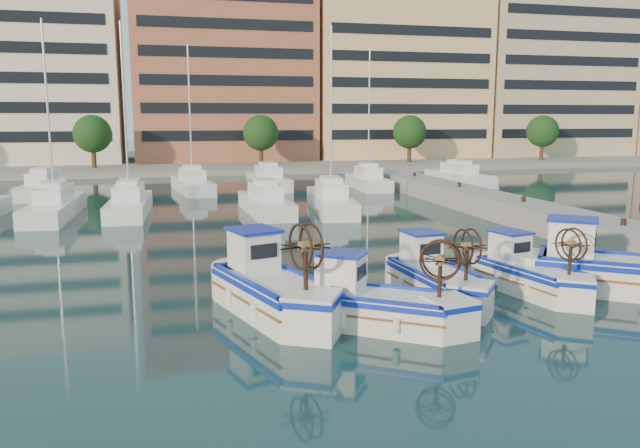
% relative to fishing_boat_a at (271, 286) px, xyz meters
% --- Properties ---
extents(ground, '(300.00, 300.00, 0.00)m').
position_rel_fishing_boat_a_xyz_m(ground, '(3.63, -0.94, -0.86)').
color(ground, '#1B4246').
rests_on(ground, ground).
extents(quay, '(3.00, 60.00, 1.20)m').
position_rel_fishing_boat_a_xyz_m(quay, '(16.63, 7.06, -0.26)').
color(quay, gray).
rests_on(quay, ground).
extents(waterfront, '(180.00, 40.00, 25.60)m').
position_rel_fishing_boat_a_xyz_m(waterfront, '(12.86, 64.11, 10.24)').
color(waterfront, gray).
rests_on(waterfront, ground).
extents(yacht_marina, '(39.52, 23.79, 11.50)m').
position_rel_fishing_boat_a_xyz_m(yacht_marina, '(0.73, 26.76, -0.33)').
color(yacht_marina, white).
rests_on(yacht_marina, ground).
extents(fishing_boat_a, '(3.36, 5.15, 3.12)m').
position_rel_fishing_boat_a_xyz_m(fishing_boat_a, '(0.00, 0.00, 0.00)').
color(fishing_boat_a, white).
rests_on(fishing_boat_a, ground).
extents(fishing_boat_b, '(4.35, 3.78, 2.68)m').
position_rel_fishing_boat_a_xyz_m(fishing_boat_b, '(2.63, -1.94, -0.12)').
color(fishing_boat_b, white).
rests_on(fishing_boat_b, ground).
extents(fishing_boat_c, '(2.11, 4.35, 2.66)m').
position_rel_fishing_boat_a_xyz_m(fishing_boat_c, '(5.51, 0.31, -0.13)').
color(fishing_boat_c, white).
rests_on(fishing_boat_c, ground).
extents(fishing_boat_d, '(2.41, 4.15, 2.51)m').
position_rel_fishing_boat_a_xyz_m(fishing_boat_d, '(8.90, 0.22, -0.17)').
color(fishing_boat_d, white).
rests_on(fishing_boat_d, ground).
extents(fishing_boat_e, '(5.14, 4.57, 3.18)m').
position_rel_fishing_boat_a_xyz_m(fishing_boat_e, '(11.47, -0.44, 0.02)').
color(fishing_boat_e, white).
rests_on(fishing_boat_e, ground).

